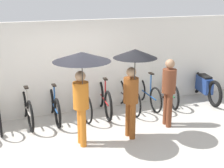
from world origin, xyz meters
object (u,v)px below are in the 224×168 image
parked_bicycle_5 (104,99)px  pedestrian_center (133,71)px  parked_bicycle_3 (54,105)px  parked_bicycle_4 (79,101)px  parked_bicycle_6 (127,96)px  pedestrian_leading (82,71)px  pedestrian_trailing (169,88)px  parked_bicycle_7 (148,93)px  parked_bicycle_2 (27,108)px  parked_bicycle_8 (168,91)px  motorcycle (204,86)px

parked_bicycle_5 → pedestrian_center: size_ratio=0.90×
parked_bicycle_3 → parked_bicycle_4: bearing=-87.6°
parked_bicycle_6 → pedestrian_center: 2.07m
pedestrian_leading → pedestrian_trailing: (2.16, 0.28, -0.67)m
parked_bicycle_5 → pedestrian_trailing: 1.81m
parked_bicycle_5 → parked_bicycle_7: size_ratio=1.02×
parked_bicycle_4 → parked_bicycle_7: 1.96m
parked_bicycle_3 → pedestrian_trailing: pedestrian_trailing is taller
parked_bicycle_2 → parked_bicycle_6: parked_bicycle_2 is taller
parked_bicycle_3 → parked_bicycle_2: bearing=91.4°
parked_bicycle_5 → parked_bicycle_8: parked_bicycle_8 is taller
parked_bicycle_3 → parked_bicycle_7: 2.61m
parked_bicycle_2 → pedestrian_center: pedestrian_center is taller
parked_bicycle_8 → pedestrian_trailing: (-0.84, -1.33, 0.58)m
parked_bicycle_6 → pedestrian_center: (-0.61, -1.63, 1.12)m
parked_bicycle_4 → parked_bicycle_8: (2.61, -0.01, -0.04)m
motorcycle → pedestrian_leading: bearing=121.6°
pedestrian_leading → pedestrian_center: pedestrian_leading is taller
parked_bicycle_3 → pedestrian_center: size_ratio=0.88×
parked_bicycle_7 → pedestrian_trailing: (-0.19, -1.35, 0.57)m
parked_bicycle_4 → pedestrian_center: bearing=-160.6°
pedestrian_leading → pedestrian_center: bearing=176.9°
parked_bicycle_5 → parked_bicycle_8: (1.96, 0.01, -0.04)m
parked_bicycle_8 → motorcycle: parked_bicycle_8 is taller
parked_bicycle_2 → parked_bicycle_6: (2.61, -0.05, -0.00)m
pedestrian_leading → parked_bicycle_5: bearing=-124.0°
parked_bicycle_2 → motorcycle: 5.08m
parked_bicycle_8 → pedestrian_leading: 3.62m
pedestrian_leading → motorcycle: pedestrian_leading is taller
parked_bicycle_6 → motorcycle: (2.47, -0.06, 0.04)m
parked_bicycle_5 → pedestrian_trailing: pedestrian_trailing is taller
parked_bicycle_6 → motorcycle: bearing=-89.4°
parked_bicycle_4 → pedestrian_trailing: bearing=-130.5°
parked_bicycle_6 → pedestrian_trailing: bearing=-158.5°
parked_bicycle_4 → pedestrian_center: (0.70, -1.66, 1.11)m
parked_bicycle_7 → parked_bicycle_6: bearing=97.7°
parked_bicycle_8 → pedestrian_center: pedestrian_center is taller
parked_bicycle_7 → pedestrian_leading: bearing=128.5°
parked_bicycle_5 → pedestrian_leading: 2.26m
motorcycle → pedestrian_trailing: bearing=133.3°
pedestrian_trailing → parked_bicycle_2: bearing=-17.3°
parked_bicycle_3 → parked_bicycle_5: (1.30, -0.03, 0.02)m
pedestrian_trailing → parked_bicycle_6: bearing=-64.0°
pedestrian_trailing → parked_bicycle_4: bearing=-30.6°
parked_bicycle_2 → parked_bicycle_4: 1.30m
pedestrian_center → motorcycle: bearing=-158.5°
parked_bicycle_6 → parked_bicycle_4: bearing=90.6°
parked_bicycle_8 → parked_bicycle_3: bearing=102.8°
parked_bicycle_3 → parked_bicycle_6: bearing=-88.3°
parked_bicycle_6 → pedestrian_trailing: pedestrian_trailing is taller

